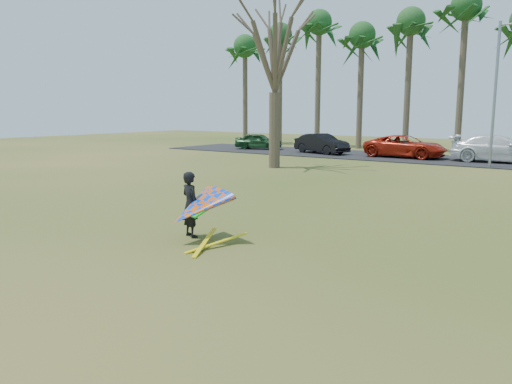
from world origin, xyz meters
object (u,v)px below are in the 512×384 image
Objects in this scene: car_0 at (259,141)px; car_2 at (405,146)px; kite_flyer at (196,208)px; car_3 at (499,149)px; streetlight at (499,87)px; bare_tree_left at (275,42)px; car_1 at (322,144)px.

car_0 is 0.71× the size of car_2.
car_0 is 1.61× the size of kite_flyer.
car_3 reaches higher than car_0.
car_3 is (5.79, 0.22, 0.08)m from car_2.
streetlight is at bearing 82.41° from kite_flyer.
car_0 is at bearing 170.90° from streetlight.
bare_tree_left is 1.21× the size of streetlight.
car_2 is 2.25× the size of kite_flyer.
streetlight is 1.49× the size of car_2.
bare_tree_left reaches higher than streetlight.
car_3 is at bearing -70.55° from car_1.
car_1 is at bearing -114.18° from car_0.
bare_tree_left is at bearing -145.43° from streetlight.
bare_tree_left is 17.37m from kite_flyer.
bare_tree_left is at bearing 158.51° from car_2.
car_1 is at bearing 95.80° from car_2.
kite_flyer reaches higher than car_3.
car_3 reaches higher than car_2.
kite_flyer reaches higher than car_2.
kite_flyer is (-2.66, -24.54, -0.04)m from car_3.
streetlight is 12.88m from car_1.
kite_flyer is at bearing -63.41° from bare_tree_left.
car_2 is at bearing -109.23° from car_0.
car_3 is 24.68m from kite_flyer.
car_3 is at bearing -86.18° from car_2.
streetlight is 7.55m from car_2.
kite_flyer is at bearing -171.08° from car_2.
car_2 reaches higher than car_1.
car_2 is 0.95× the size of car_3.
car_3 is at bearing 45.10° from bare_tree_left.
car_1 is at bearing 101.93° from bare_tree_left.
car_2 is 5.79m from car_3.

